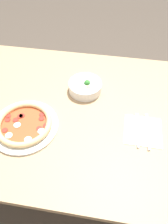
# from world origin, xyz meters

# --- Properties ---
(ground_plane) EXTENTS (8.00, 8.00, 0.00)m
(ground_plane) POSITION_xyz_m (0.00, 0.00, 0.00)
(ground_plane) COLOR #4C4238
(dining_table) EXTENTS (1.25, 0.94, 0.75)m
(dining_table) POSITION_xyz_m (0.00, 0.00, 0.65)
(dining_table) COLOR tan
(dining_table) RESTS_ON ground_plane
(pizza) EXTENTS (0.31, 0.31, 0.04)m
(pizza) POSITION_xyz_m (-0.19, -0.14, 0.77)
(pizza) COLOR white
(pizza) RESTS_ON dining_table
(bowl) EXTENTS (0.17, 0.17, 0.07)m
(bowl) POSITION_xyz_m (0.04, 0.14, 0.78)
(bowl) COLOR white
(bowl) RESTS_ON dining_table
(napkin) EXTENTS (0.17, 0.17, 0.00)m
(napkin) POSITION_xyz_m (0.34, -0.08, 0.75)
(napkin) COLOR white
(napkin) RESTS_ON dining_table
(fork) EXTENTS (0.02, 0.19, 0.00)m
(fork) POSITION_xyz_m (0.31, -0.08, 0.76)
(fork) COLOR silver
(fork) RESTS_ON napkin
(knife) EXTENTS (0.02, 0.20, 0.01)m
(knife) POSITION_xyz_m (0.36, -0.08, 0.76)
(knife) COLOR silver
(knife) RESTS_ON napkin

